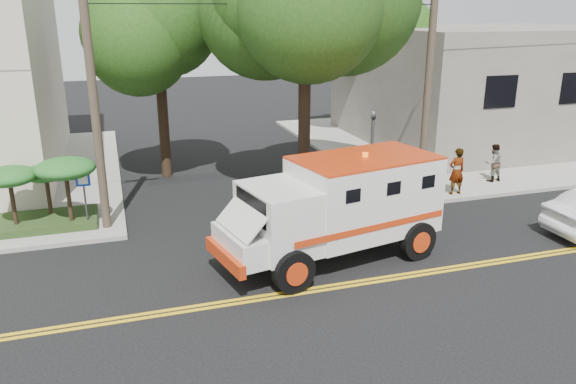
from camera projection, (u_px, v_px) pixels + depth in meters
name	position (u px, v px, depth m)	size (l,w,h in m)	color
ground	(331.00, 287.00, 14.90)	(100.00, 100.00, 0.00)	black
sidewalk_ne	(467.00, 141.00, 31.00)	(17.00, 17.00, 0.15)	gray
building_right	(490.00, 83.00, 30.94)	(14.00, 12.00, 6.00)	#665F58
utility_pole_left	(93.00, 96.00, 17.33)	(0.28, 0.28, 9.00)	#382D23
utility_pole_right	(428.00, 81.00, 20.94)	(0.28, 0.28, 9.00)	#382D23
tree_main	(320.00, 4.00, 18.85)	(6.08, 5.70, 9.85)	black
tree_left	(166.00, 43.00, 23.03)	(4.48, 4.20, 7.70)	black
tree_right	(377.00, 28.00, 29.85)	(4.80, 4.50, 8.20)	black
traffic_signal	(372.00, 148.00, 20.38)	(0.15, 0.18, 3.60)	#3F3F42
accessibility_sign	(84.00, 192.00, 18.28)	(0.45, 0.10, 2.02)	#3F3F42
palm_planter	(44.00, 183.00, 18.25)	(3.52, 2.63, 2.36)	#1E3314
armored_truck	(339.00, 204.00, 16.14)	(6.93, 3.71, 3.00)	silver
pedestrian_a	(457.00, 171.00, 21.70)	(0.67, 0.44, 1.84)	gray
pedestrian_b	(493.00, 163.00, 23.38)	(0.77, 0.60, 1.59)	gray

